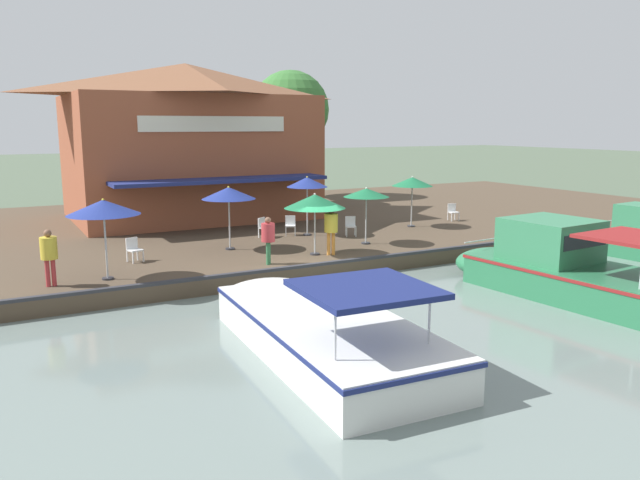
% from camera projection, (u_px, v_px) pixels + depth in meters
% --- Properties ---
extents(ground_plane, '(220.00, 220.00, 0.00)m').
position_uv_depth(ground_plane, '(323.00, 283.00, 21.49)').
color(ground_plane, '#4C5B47').
extents(quay_deck, '(22.00, 56.00, 0.60)m').
position_uv_depth(quay_deck, '(216.00, 228.00, 30.94)').
color(quay_deck, '#4C3D2D').
rests_on(quay_deck, ground).
extents(quay_edge_fender, '(0.20, 50.40, 0.10)m').
position_uv_depth(quay_edge_fender, '(321.00, 264.00, 21.46)').
color(quay_edge_fender, '#2D2D33').
rests_on(quay_edge_fender, quay_deck).
extents(waterfront_restaurant, '(10.44, 12.13, 7.83)m').
position_uv_depth(waterfront_restaurant, '(188.00, 140.00, 32.24)').
color(waterfront_restaurant, brown).
rests_on(waterfront_restaurant, quay_deck).
extents(patio_umbrella_by_entrance, '(1.92, 1.92, 2.39)m').
position_uv_depth(patio_umbrella_by_entrance, '(412.00, 182.00, 29.22)').
color(patio_umbrella_by_entrance, '#B7B7B7').
rests_on(patio_umbrella_by_entrance, quay_deck).
extents(patio_umbrella_far_corner, '(2.06, 2.06, 2.46)m').
position_uv_depth(patio_umbrella_far_corner, '(229.00, 193.00, 23.80)').
color(patio_umbrella_far_corner, '#B7B7B7').
rests_on(patio_umbrella_far_corner, quay_deck).
extents(patio_umbrella_mid_patio_left, '(2.26, 2.26, 2.30)m').
position_uv_depth(patio_umbrella_mid_patio_left, '(315.00, 201.00, 22.85)').
color(patio_umbrella_mid_patio_left, '#B7B7B7').
rests_on(patio_umbrella_mid_patio_left, quay_deck).
extents(patio_umbrella_back_row, '(1.77, 1.77, 2.58)m').
position_uv_depth(patio_umbrella_back_row, '(307.00, 182.00, 26.88)').
color(patio_umbrella_back_row, '#B7B7B7').
rests_on(patio_umbrella_back_row, quay_deck).
extents(patio_umbrella_near_quay_edge, '(1.84, 1.84, 2.31)m').
position_uv_depth(patio_umbrella_near_quay_edge, '(366.00, 193.00, 24.96)').
color(patio_umbrella_near_quay_edge, '#B7B7B7').
rests_on(patio_umbrella_near_quay_edge, quay_deck).
extents(patio_umbrella_mid_patio_right, '(2.22, 2.22, 2.55)m').
position_uv_depth(patio_umbrella_mid_patio_right, '(103.00, 207.00, 19.10)').
color(patio_umbrella_mid_patio_right, '#B7B7B7').
rests_on(patio_umbrella_mid_patio_right, quay_deck).
extents(cafe_chair_mid_patio, '(0.52, 0.52, 0.85)m').
position_uv_depth(cafe_chair_mid_patio, '(453.00, 211.00, 31.42)').
color(cafe_chair_mid_patio, white).
rests_on(cafe_chair_mid_patio, quay_deck).
extents(cafe_chair_facing_river, '(0.55, 0.55, 0.85)m').
position_uv_depth(cafe_chair_facing_river, '(134.00, 248.00, 21.96)').
color(cafe_chair_facing_river, white).
rests_on(cafe_chair_facing_river, quay_deck).
extents(cafe_chair_beside_entrance, '(0.59, 0.59, 0.85)m').
position_uv_depth(cafe_chair_beside_entrance, '(264.00, 226.00, 26.69)').
color(cafe_chair_beside_entrance, white).
rests_on(cafe_chair_beside_entrance, quay_deck).
extents(cafe_chair_back_row_seat, '(0.58, 0.58, 0.85)m').
position_uv_depth(cafe_chair_back_row_seat, '(351.00, 225.00, 27.05)').
color(cafe_chair_back_row_seat, white).
rests_on(cafe_chair_back_row_seat, quay_deck).
extents(cafe_chair_far_corner_seat, '(0.59, 0.59, 0.85)m').
position_uv_depth(cafe_chair_far_corner_seat, '(290.00, 224.00, 27.26)').
color(cafe_chair_far_corner_seat, white).
rests_on(cafe_chair_far_corner_seat, quay_deck).
extents(person_at_quay_edge, '(0.50, 0.50, 1.78)m').
position_uv_depth(person_at_quay_edge, '(331.00, 225.00, 22.97)').
color(person_at_quay_edge, orange).
rests_on(person_at_quay_edge, quay_deck).
extents(person_near_entrance, '(0.49, 0.49, 1.72)m').
position_uv_depth(person_near_entrance, '(49.00, 251.00, 18.49)').
color(person_near_entrance, '#B23338').
rests_on(person_near_entrance, quay_deck).
extents(person_mid_patio, '(0.47, 0.47, 1.65)m').
position_uv_depth(person_mid_patio, '(268.00, 235.00, 21.45)').
color(person_mid_patio, '#337547').
rests_on(person_mid_patio, quay_deck).
extents(motorboat_fourth_along, '(8.43, 3.66, 2.32)m').
position_uv_depth(motorboat_fourth_along, '(558.00, 268.00, 19.86)').
color(motorboat_fourth_along, '#287047').
rests_on(motorboat_fourth_along, river_water).
extents(motorboat_nearest_quay, '(8.90, 3.48, 2.07)m').
position_uv_depth(motorboat_nearest_quay, '(313.00, 323.00, 15.15)').
color(motorboat_nearest_quay, silver).
rests_on(motorboat_nearest_quay, river_water).
extents(tree_behind_restaurant, '(5.31, 5.06, 8.28)m').
position_uv_depth(tree_behind_restaurant, '(289.00, 111.00, 40.50)').
color(tree_behind_restaurant, brown).
rests_on(tree_behind_restaurant, quay_deck).
extents(tree_upstream_bank, '(3.87, 3.69, 6.77)m').
position_uv_depth(tree_upstream_bank, '(267.00, 124.00, 36.81)').
color(tree_upstream_bank, brown).
rests_on(tree_upstream_bank, quay_deck).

